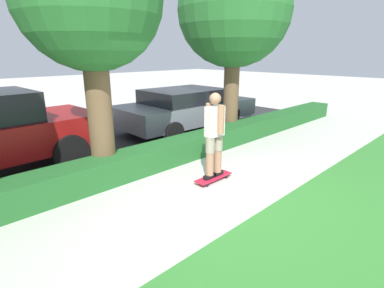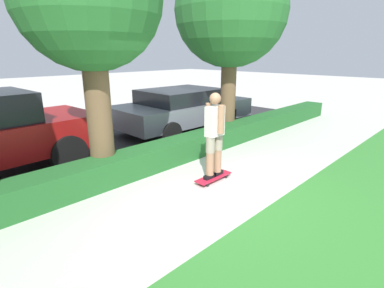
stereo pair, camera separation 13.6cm
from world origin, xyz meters
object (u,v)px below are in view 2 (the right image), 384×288
skateboard (213,177)px  parked_car_middle (183,108)px  skater_person (214,134)px  tree_far (231,11)px

skateboard → parked_car_middle: bearing=54.2°
skateboard → skater_person: skater_person is taller
skateboard → skater_person: bearing=45.0°
skateboard → skater_person: size_ratio=0.52×
skater_person → tree_far: 4.00m
tree_far → parked_car_middle: tree_far is taller
skateboard → tree_far: tree_far is taller
skateboard → tree_far: 4.57m
tree_far → parked_car_middle: size_ratio=1.09×
skater_person → parked_car_middle: 4.02m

